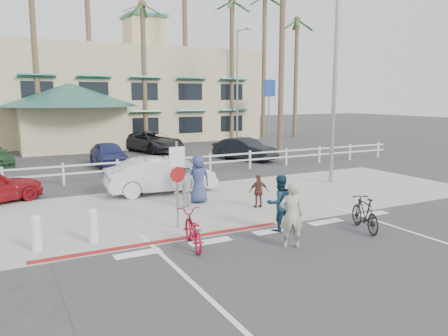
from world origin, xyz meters
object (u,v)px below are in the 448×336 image
bike_black (365,214)px  car_white_sedan (161,175)px  bike_red (192,229)px  sign_post (177,180)px

bike_black → car_white_sedan: car_white_sedan is taller
bike_red → car_white_sedan: size_ratio=0.41×
sign_post → bike_black: (4.74, -2.76, -0.94)m
bike_red → car_white_sedan: (1.48, 6.57, 0.25)m
sign_post → bike_red: size_ratio=1.61×
car_white_sedan → bike_red: bearing=171.3°
sign_post → car_white_sedan: bearing=76.1°
bike_red → car_white_sedan: bearing=-91.5°
sign_post → bike_red: sign_post is taller
sign_post → car_white_sedan: sign_post is taller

